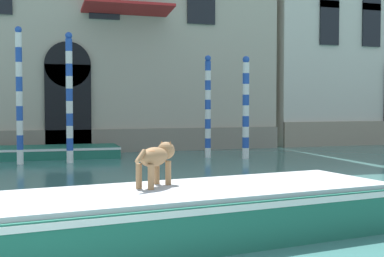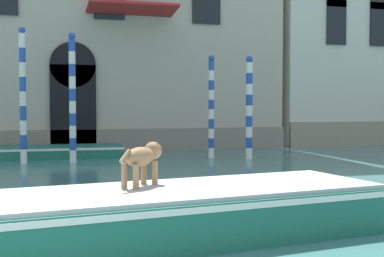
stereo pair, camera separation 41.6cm
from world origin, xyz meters
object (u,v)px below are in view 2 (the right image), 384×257
boat_moored_near_palazzo (56,151)px  mooring_pole_1 (72,97)px  mooring_pole_3 (211,106)px  mooring_pole_2 (23,95)px  boat_foreground (130,216)px  dog_on_deck (142,157)px  mooring_pole_0 (249,107)px

boat_moored_near_palazzo → mooring_pole_1: (0.47, -1.73, 1.86)m
boat_moored_near_palazzo → mooring_pole_3: size_ratio=1.31×
mooring_pole_3 → mooring_pole_2: bearing=-178.7°
boat_foreground → mooring_pole_1: mooring_pole_1 is taller
boat_foreground → dog_on_deck: (0.25, 0.42, 0.74)m
mooring_pole_1 → mooring_pole_3: 4.74m
dog_on_deck → mooring_pole_0: bearing=13.8°
boat_foreground → mooring_pole_0: bearing=52.3°
mooring_pole_2 → mooring_pole_3: 6.23m
boat_moored_near_palazzo → mooring_pole_1: mooring_pole_1 is taller
boat_moored_near_palazzo → mooring_pole_2: (-1.03, -1.65, 1.92)m
mooring_pole_0 → mooring_pole_3: 1.33m
mooring_pole_0 → mooring_pole_1: 5.86m
mooring_pole_0 → mooring_pole_1: size_ratio=0.85×
boat_foreground → dog_on_deck: bearing=52.0°
dog_on_deck → mooring_pole_2: (-1.78, 9.95, 1.03)m
dog_on_deck → mooring_pole_3: mooring_pole_3 is taller
boat_foreground → mooring_pole_3: 11.60m
boat_moored_near_palazzo → mooring_pole_2: mooring_pole_2 is taller
dog_on_deck → boat_moored_near_palazzo: dog_on_deck is taller
boat_moored_near_palazzo → mooring_pole_3: (5.19, -1.51, 1.57)m
boat_moored_near_palazzo → mooring_pole_0: mooring_pole_0 is taller
dog_on_deck → mooring_pole_0: mooring_pole_0 is taller
mooring_pole_1 → mooring_pole_2: bearing=177.2°
boat_foreground → boat_moored_near_palazzo: bearing=85.3°
boat_foreground → mooring_pole_1: 10.44m
mooring_pole_0 → mooring_pole_3: mooring_pole_3 is taller
dog_on_deck → mooring_pole_0: 10.89m
dog_on_deck → boat_moored_near_palazzo: size_ratio=0.16×
mooring_pole_0 → boat_moored_near_palazzo: bearing=160.3°
mooring_pole_0 → mooring_pole_2: 7.36m
mooring_pole_1 → dog_on_deck: bearing=-88.4°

